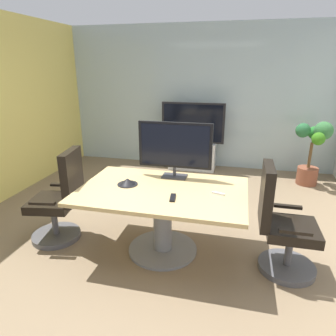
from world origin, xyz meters
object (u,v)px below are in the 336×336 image
(potted_plant, at_px, (313,148))
(remote_control, at_px, (173,198))
(office_chair_right, at_px, (281,229))
(tv_monitor, at_px, (175,147))
(conference_phone, at_px, (127,182))
(wall_display_unit, at_px, (192,147))
(office_chair_left, at_px, (60,203))
(conference_table, at_px, (162,207))

(potted_plant, height_order, remote_control, potted_plant)
(office_chair_right, bearing_deg, remote_control, 99.00)
(remote_control, bearing_deg, tv_monitor, 92.78)
(tv_monitor, relative_size, conference_phone, 3.82)
(wall_display_unit, relative_size, remote_control, 7.71)
(office_chair_left, bearing_deg, remote_control, 73.23)
(tv_monitor, bearing_deg, wall_display_unit, 94.33)
(wall_display_unit, distance_m, conference_phone, 2.86)
(conference_table, height_order, potted_plant, potted_plant)
(office_chair_right, distance_m, conference_phone, 1.64)
(conference_table, bearing_deg, potted_plant, 52.27)
(wall_display_unit, relative_size, conference_phone, 5.95)
(office_chair_right, bearing_deg, conference_phone, 87.43)
(conference_table, xyz_separation_m, tv_monitor, (0.04, 0.39, 0.56))
(potted_plant, bearing_deg, office_chair_left, -140.97)
(conference_table, xyz_separation_m, remote_control, (0.16, -0.20, 0.21))
(conference_table, bearing_deg, wall_display_unit, 92.84)
(office_chair_left, height_order, conference_phone, office_chair_left)
(wall_display_unit, bearing_deg, office_chair_right, -65.00)
(conference_table, xyz_separation_m, office_chair_left, (-1.21, -0.04, -0.08))
(wall_display_unit, bearing_deg, office_chair_left, -110.25)
(office_chair_right, bearing_deg, conference_table, 88.18)
(wall_display_unit, xyz_separation_m, remote_control, (0.30, -3.06, 0.31))
(conference_table, height_order, tv_monitor, tv_monitor)
(conference_table, xyz_separation_m, wall_display_unit, (-0.14, 2.86, -0.10))
(conference_table, relative_size, remote_control, 10.22)
(office_chair_left, height_order, office_chair_right, same)
(office_chair_left, distance_m, wall_display_unit, 3.09)
(conference_table, relative_size, office_chair_left, 1.59)
(wall_display_unit, bearing_deg, potted_plant, -8.81)
(conference_table, bearing_deg, office_chair_left, -178.30)
(remote_control, bearing_deg, potted_plant, 48.77)
(wall_display_unit, bearing_deg, remote_control, -84.42)
(office_chair_left, relative_size, tv_monitor, 1.30)
(conference_table, bearing_deg, tv_monitor, 83.50)
(conference_table, relative_size, office_chair_right, 1.59)
(potted_plant, distance_m, remote_control, 3.28)
(wall_display_unit, distance_m, remote_control, 3.09)
(conference_table, height_order, wall_display_unit, wall_display_unit)
(tv_monitor, distance_m, potted_plant, 2.91)
(conference_phone, bearing_deg, wall_display_unit, 84.79)
(office_chair_left, xyz_separation_m, office_chair_right, (2.42, 0.00, 0.00))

